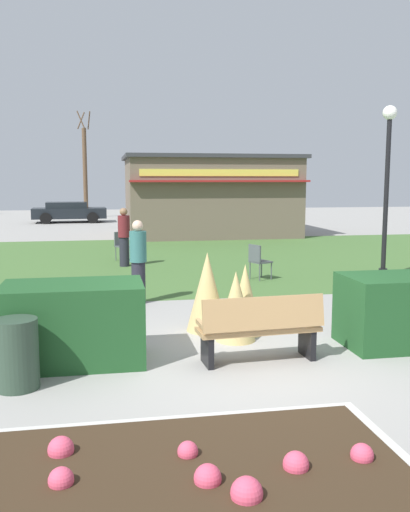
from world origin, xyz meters
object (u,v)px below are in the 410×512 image
at_px(parked_car_east_slot, 248,210).
at_px(person_strolling, 124,237).
at_px(food_kiosk, 209,195).
at_px(trash_bin, 17,354).
at_px(cafe_chair_east, 123,244).
at_px(cafe_chair_center, 258,259).
at_px(person_standing, 138,261).
at_px(parked_car_west_slot, 69,211).
at_px(park_bench, 260,328).
at_px(lamppost_mid, 387,171).
at_px(parked_car_center_slot, 164,210).
at_px(tree_left_bg, 85,171).

bearing_deg(parked_car_east_slot, person_strolling, -115.40).
bearing_deg(food_kiosk, trash_bin, -107.77).
xyz_separation_m(cafe_chair_east, cafe_chair_center, (3.21, -3.99, 0.00)).
relative_size(cafe_chair_center, parked_car_east_slot, 0.21).
height_order(person_standing, parked_car_west_slot, person_standing).
bearing_deg(trash_bin, person_standing, 68.60).
bearing_deg(parked_car_west_slot, person_strolling, -81.58).
bearing_deg(park_bench, person_standing, 109.32).
height_order(lamppost_mid, parked_car_center_slot, lamppost_mid).
height_order(park_bench, person_strolling, person_strolling).
relative_size(parked_car_east_slot, tree_left_bg, 0.63).
height_order(person_standing, parked_car_east_slot, person_standing).
relative_size(food_kiosk, parked_car_east_slot, 1.76).
distance_m(food_kiosk, person_strolling, 9.71).
height_order(lamppost_mid, trash_bin, lamppost_mid).
bearing_deg(tree_left_bg, person_strolling, -85.49).
bearing_deg(lamppost_mid, person_strolling, 156.46).
xyz_separation_m(lamppost_mid, food_kiosk, (-2.40, 11.58, -0.94)).
bearing_deg(cafe_chair_east, parked_car_east_slot, 62.96).
bearing_deg(parked_car_center_slot, cafe_chair_east, -100.61).
bearing_deg(tree_left_bg, park_bench, -83.99).
bearing_deg(cafe_chair_east, person_standing, -88.97).
height_order(lamppost_mid, person_standing, lamppost_mid).
relative_size(food_kiosk, parked_car_center_slot, 1.78).
height_order(parked_car_center_slot, tree_left_bg, tree_left_bg).
bearing_deg(trash_bin, park_bench, 7.30).
bearing_deg(tree_left_bg, parked_car_west_slot, -101.92).
bearing_deg(park_bench, parked_car_east_slot, 75.64).
relative_size(person_strolling, person_standing, 1.00).
distance_m(trash_bin, person_standing, 4.75).
xyz_separation_m(person_strolling, parked_car_center_slot, (3.02, 17.34, -0.22)).
distance_m(food_kiosk, person_standing, 14.27).
relative_size(cafe_chair_center, person_standing, 0.53).
height_order(cafe_chair_east, parked_car_east_slot, parked_car_east_slot).
height_order(trash_bin, person_standing, person_standing).
distance_m(cafe_chair_center, parked_car_east_slot, 20.76).
height_order(cafe_chair_east, tree_left_bg, tree_left_bg).
bearing_deg(cafe_chair_center, cafe_chair_east, 128.82).
xyz_separation_m(lamppost_mid, person_strolling, (-6.56, 2.86, -1.86)).
relative_size(cafe_chair_east, parked_car_east_slot, 0.21).
xyz_separation_m(food_kiosk, cafe_chair_east, (-4.17, -7.53, -1.25)).
height_order(food_kiosk, parked_car_center_slot, food_kiosk).
relative_size(person_standing, parked_car_east_slot, 0.39).
bearing_deg(parked_car_center_slot, trash_bin, -99.88).
bearing_deg(cafe_chair_east, trash_bin, -98.74).
height_order(trash_bin, cafe_chair_center, cafe_chair_center).
height_order(person_strolling, tree_left_bg, tree_left_bg).
height_order(trash_bin, parked_car_east_slot, parked_car_east_slot).
distance_m(parked_car_center_slot, tree_left_bg, 6.72).
relative_size(trash_bin, person_strolling, 0.51).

